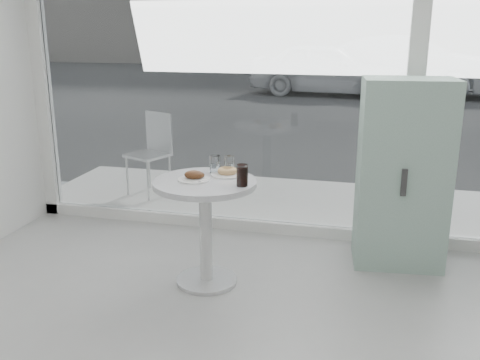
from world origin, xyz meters
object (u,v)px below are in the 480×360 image
(car_silver, at_px, (407,65))
(plate_donut, at_px, (227,172))
(car_white, at_px, (329,69))
(water_tumbler_a, at_px, (215,165))
(mint_cabinet, at_px, (403,174))
(water_tumbler_b, at_px, (229,165))
(cola_glass, at_px, (242,176))
(patio_chair, at_px, (152,148))
(main_table, at_px, (205,211))
(plate_fritter, at_px, (195,177))

(car_silver, height_order, plate_donut, car_silver)
(car_white, relative_size, water_tumbler_a, 32.39)
(mint_cabinet, distance_m, car_white, 10.77)
(water_tumbler_b, bearing_deg, cola_glass, -60.79)
(patio_chair, xyz_separation_m, car_white, (1.01, 9.57, 0.16))
(water_tumbler_a, bearing_deg, main_table, -92.74)
(car_white, height_order, water_tumbler_a, car_white)
(main_table, distance_m, car_white, 11.37)
(water_tumbler_b, bearing_deg, plate_fritter, -125.39)
(patio_chair, relative_size, car_white, 0.21)
(water_tumbler_b, height_order, cola_glass, cola_glass)
(patio_chair, xyz_separation_m, water_tumbler_a, (1.18, -1.59, 0.28))
(mint_cabinet, distance_m, water_tumbler_a, 1.42)
(plate_fritter, distance_m, water_tumbler_a, 0.24)
(patio_chair, distance_m, water_tumbler_b, 2.03)
(main_table, relative_size, water_tumbler_b, 6.23)
(car_white, bearing_deg, water_tumbler_a, -171.51)
(water_tumbler_b, xyz_separation_m, cola_glass, (0.17, -0.31, 0.02))
(main_table, relative_size, mint_cabinet, 0.54)
(mint_cabinet, xyz_separation_m, plate_donut, (-1.23, -0.54, 0.07))
(main_table, distance_m, water_tumbler_b, 0.38)
(water_tumbler_b, bearing_deg, mint_cabinet, 20.64)
(car_silver, xyz_separation_m, plate_donut, (-1.78, -11.89, 0.01))
(car_silver, bearing_deg, cola_glass, -173.90)
(water_tumbler_a, height_order, water_tumbler_b, water_tumbler_a)
(cola_glass, bearing_deg, main_table, 167.03)
(mint_cabinet, distance_m, car_silver, 11.37)
(mint_cabinet, bearing_deg, cola_glass, -149.85)
(mint_cabinet, height_order, plate_donut, mint_cabinet)
(mint_cabinet, height_order, car_white, mint_cabinet)
(cola_glass, bearing_deg, water_tumbler_b, 119.21)
(plate_fritter, relative_size, cola_glass, 1.54)
(cola_glass, bearing_deg, patio_chair, 127.82)
(main_table, distance_m, plate_fritter, 0.26)
(main_table, bearing_deg, plate_fritter, -169.36)
(main_table, relative_size, car_silver, 0.16)
(main_table, xyz_separation_m, mint_cabinet, (1.34, 0.70, 0.17))
(main_table, xyz_separation_m, water_tumbler_b, (0.11, 0.24, 0.27))
(car_silver, height_order, plate_fritter, car_silver)
(plate_donut, height_order, water_tumbler_a, water_tumbler_a)
(main_table, xyz_separation_m, car_silver, (1.90, 12.06, 0.23))
(car_silver, distance_m, water_tumbler_a, 12.00)
(car_silver, relative_size, cola_glass, 32.35)
(patio_chair, bearing_deg, water_tumbler_b, -27.60)
(main_table, bearing_deg, car_silver, 81.05)
(plate_donut, xyz_separation_m, cola_glass, (0.17, -0.23, 0.05))
(plate_fritter, bearing_deg, car_silver, 80.74)
(plate_donut, bearing_deg, water_tumbler_b, 93.01)
(mint_cabinet, height_order, cola_glass, mint_cabinet)
(main_table, xyz_separation_m, patio_chair, (-1.17, 1.80, -0.01))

